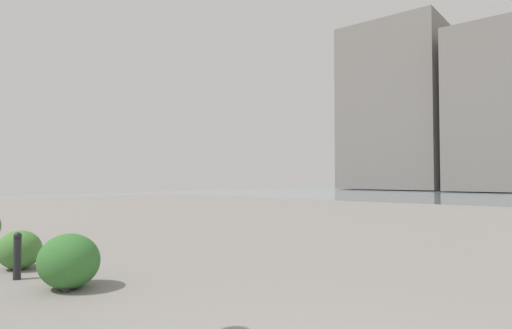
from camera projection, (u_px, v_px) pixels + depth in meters
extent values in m
cube|color=gray|center=(507.00, 111.00, 56.83)|extent=(13.30, 15.54, 21.89)
cube|color=gray|center=(396.00, 109.00, 68.02)|extent=(15.49, 13.32, 26.29)
cylinder|color=#232328|center=(66.00, 272.00, 6.14)|extent=(0.12, 0.12, 0.60)
sphere|color=#232328|center=(67.00, 249.00, 6.15)|extent=(0.13, 0.13, 0.13)
cylinder|color=#232328|center=(17.00, 259.00, 6.92)|extent=(0.12, 0.12, 0.68)
sphere|color=#232328|center=(18.00, 236.00, 6.93)|extent=(0.13, 0.13, 0.13)
ellipsoid|color=#387533|center=(69.00, 261.00, 6.35)|extent=(0.99, 0.89, 0.84)
ellipsoid|color=#477F38|center=(19.00, 250.00, 7.72)|extent=(0.84, 0.76, 0.72)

